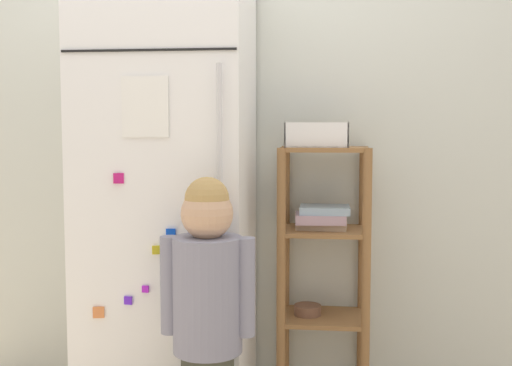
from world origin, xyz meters
The scene contains 5 objects.
kitchen_wall_back centered at (0.00, 0.33, 1.16)m, with size 2.54×0.03×2.32m, color silver.
refrigerator centered at (-0.22, 0.02, 0.91)m, with size 0.65×0.59×1.82m.
child_standing centered at (0.02, -0.39, 0.61)m, with size 0.33×0.24×1.01m.
pantry_shelf_unit centered at (0.40, 0.14, 0.67)m, with size 0.37×0.31×1.10m.
fruit_bin centered at (0.38, 0.13, 1.14)m, with size 0.25×0.16×0.10m.
Camera 1 is at (0.41, -2.46, 1.17)m, focal length 44.25 mm.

